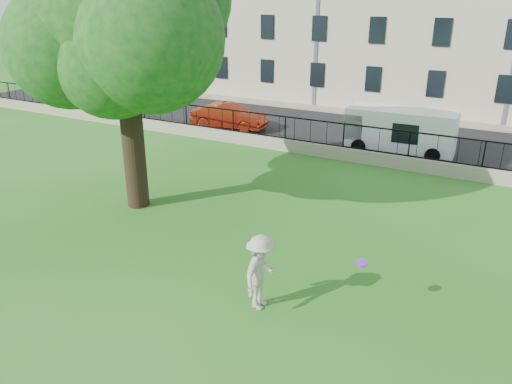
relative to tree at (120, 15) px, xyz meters
The scene contains 11 objects.
ground 8.66m from the tree, 34.03° to the right, with size 120.00×120.00×0.00m, color #206117.
retaining_wall 11.80m from the tree, 62.10° to the left, with size 50.00×0.40×0.60m, color gray.
iron_railing 11.37m from the tree, 62.10° to the left, with size 50.00×0.05×1.13m.
street 15.76m from the tree, 70.93° to the left, with size 60.00×9.00×0.01m, color black.
sidewalk 20.38m from the tree, 75.98° to the left, with size 60.00×1.40×0.12m, color gray.
building_row 24.85m from the tree, 79.14° to the left, with size 56.40×10.40×13.80m.
tree is the anchor object (origin of this frame).
man 9.73m from the tree, 26.27° to the right, with size 1.24×0.71×1.91m, color #B7AB94.
frisbee 10.95m from the tree, 15.13° to the right, with size 0.27×0.27×0.03m, color #6C22C5.
red_sedan 13.04m from the tree, 105.34° to the left, with size 1.52×4.36×1.44m, color maroon.
white_van 14.18m from the tree, 59.28° to the left, with size 5.07×1.98×2.13m, color white.
Camera 1 is at (7.46, -9.46, 7.07)m, focal length 35.00 mm.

